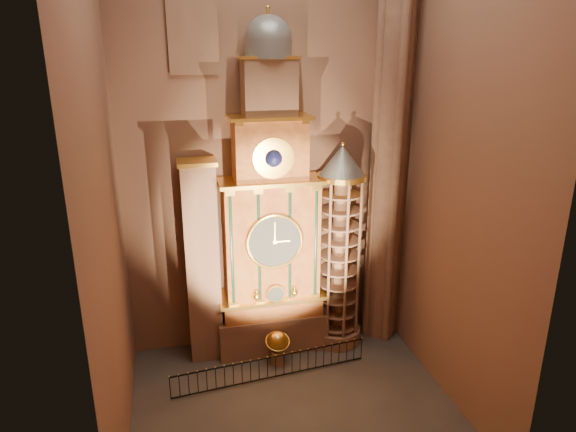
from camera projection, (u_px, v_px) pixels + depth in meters
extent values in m
plane|color=#383330|center=(294.00, 406.00, 22.67)|extent=(14.00, 14.00, 0.00)
plane|color=#8A5F4A|center=(265.00, 136.00, 24.74)|extent=(22.00, 0.00, 22.00)
plane|color=#8A5F4A|center=(99.00, 172.00, 17.69)|extent=(0.00, 22.00, 22.00)
plane|color=#8A5F4A|center=(463.00, 154.00, 20.71)|extent=(0.00, 22.00, 22.00)
cube|color=#8C634C|center=(272.00, 329.00, 26.98)|extent=(5.60, 2.20, 2.00)
cube|color=brown|center=(271.00, 303.00, 26.50)|extent=(5.00, 2.00, 1.00)
cube|color=#FFC84B|center=(271.00, 294.00, 26.28)|extent=(5.40, 2.30, 0.18)
cube|color=brown|center=(271.00, 240.00, 25.40)|extent=(4.60, 2.00, 6.00)
cylinder|color=black|center=(231.00, 250.00, 24.16)|extent=(0.32, 0.32, 5.60)
cylinder|color=black|center=(259.00, 248.00, 24.44)|extent=(0.32, 0.32, 5.60)
cylinder|color=black|center=(289.00, 245.00, 24.76)|extent=(0.32, 0.32, 5.60)
cylinder|color=black|center=(315.00, 243.00, 25.04)|extent=(0.32, 0.32, 5.60)
cube|color=#FFC84B|center=(270.00, 181.00, 24.39)|extent=(5.00, 2.25, 0.18)
cylinder|color=#2D3033|center=(275.00, 241.00, 24.37)|extent=(2.60, 0.12, 2.60)
torus|color=#FFC84B|center=(275.00, 242.00, 24.32)|extent=(2.80, 0.16, 2.80)
cylinder|color=#FFC84B|center=(276.00, 294.00, 25.08)|extent=(0.90, 0.10, 0.90)
sphere|color=#FFC84B|center=(256.00, 297.00, 24.94)|extent=(0.36, 0.36, 0.36)
sphere|color=#FFC84B|center=(294.00, 292.00, 25.35)|extent=(0.36, 0.36, 0.36)
cube|color=brown|center=(270.00, 150.00, 23.98)|extent=(3.40, 1.80, 3.00)
sphere|color=#0D1541|center=(273.00, 158.00, 23.20)|extent=(0.80, 0.80, 0.80)
cube|color=#FFC84B|center=(269.00, 117.00, 23.44)|extent=(3.80, 2.00, 0.15)
cube|color=#8C634C|center=(269.00, 89.00, 23.10)|extent=(2.40, 1.60, 2.60)
sphere|color=slate|center=(268.00, 40.00, 22.43)|extent=(2.10, 2.10, 2.10)
cylinder|color=#FFC84B|center=(268.00, 18.00, 22.15)|extent=(0.14, 0.14, 0.80)
cube|color=#8C634C|center=(202.00, 265.00, 24.98)|extent=(1.60, 1.40, 10.00)
cube|color=#FFC84B|center=(205.00, 305.00, 25.22)|extent=(1.35, 0.10, 2.10)
cube|color=#511715|center=(205.00, 306.00, 25.17)|extent=(1.05, 0.04, 1.75)
cube|color=#FFC84B|center=(202.00, 257.00, 24.40)|extent=(1.35, 0.10, 2.10)
cube|color=#511715|center=(202.00, 257.00, 24.35)|extent=(1.05, 0.04, 1.75)
cube|color=#FFC84B|center=(199.00, 205.00, 23.58)|extent=(1.35, 0.10, 2.10)
cube|color=#511715|center=(199.00, 205.00, 23.53)|extent=(1.05, 0.04, 1.75)
cube|color=#FFC84B|center=(197.00, 162.00, 23.37)|extent=(1.80, 1.60, 0.20)
cylinder|color=#8C634C|center=(336.00, 333.00, 27.64)|extent=(2.50, 2.50, 0.80)
cylinder|color=#8C634C|center=(339.00, 256.00, 26.22)|extent=(0.70, 0.70, 8.20)
cylinder|color=#FFC84B|center=(342.00, 177.00, 24.90)|extent=(2.40, 2.40, 0.25)
cone|color=slate|center=(342.00, 160.00, 24.64)|extent=(2.30, 2.30, 1.50)
sphere|color=#FFC84B|center=(343.00, 144.00, 24.39)|extent=(0.20, 0.20, 0.20)
cylinder|color=#8C634C|center=(391.00, 135.00, 25.13)|extent=(1.60, 1.60, 22.00)
cylinder|color=#8C634C|center=(406.00, 134.00, 25.31)|extent=(0.44, 0.44, 22.00)
cylinder|color=#8C634C|center=(376.00, 135.00, 24.96)|extent=(0.44, 0.44, 22.00)
cylinder|color=#8C634C|center=(385.00, 132.00, 25.87)|extent=(0.44, 0.44, 22.00)
cylinder|color=#8C634C|center=(398.00, 137.00, 24.40)|extent=(0.44, 0.44, 22.00)
cube|color=navy|center=(192.00, 13.00, 22.27)|extent=(2.00, 0.10, 5.00)
cube|color=#8C634C|center=(192.00, 13.00, 22.21)|extent=(2.20, 0.06, 5.20)
cylinder|color=#8C634C|center=(278.00, 357.00, 25.60)|extent=(0.67, 0.67, 0.78)
sphere|color=gold|center=(278.00, 341.00, 25.32)|extent=(1.00, 1.00, 1.00)
torus|color=gold|center=(278.00, 341.00, 25.32)|extent=(1.23, 1.15, 0.54)
cube|color=black|center=(272.00, 357.00, 24.14)|extent=(9.45, 1.08, 0.05)
cube|color=black|center=(272.00, 377.00, 24.49)|extent=(9.45, 1.08, 0.05)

